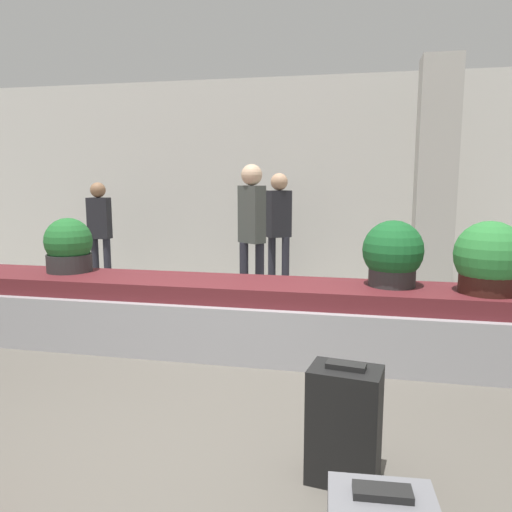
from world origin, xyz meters
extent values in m
plane|color=#59544C|center=(0.00, 0.00, 0.00)|extent=(18.00, 18.00, 0.00)
cube|color=silver|center=(0.00, 5.06, 1.60)|extent=(18.00, 0.06, 3.20)
cube|color=#9E9EA3|center=(0.00, 1.77, 0.26)|extent=(7.48, 0.90, 0.52)
cube|color=#5B1E23|center=(0.00, 1.77, 0.60)|extent=(7.18, 0.74, 0.17)
cube|color=beige|center=(1.90, 4.18, 1.60)|extent=(0.49, 0.49, 3.20)
cube|color=black|center=(1.07, -1.06, 0.53)|extent=(0.22, 0.11, 0.03)
cube|color=black|center=(0.91, -0.19, 0.33)|extent=(0.42, 0.32, 0.65)
cube|color=black|center=(0.91, -0.19, 0.67)|extent=(0.22, 0.12, 0.03)
cylinder|color=#381914|center=(2.05, 1.73, 0.77)|extent=(0.47, 0.47, 0.17)
sphere|color=#2D7F38|center=(2.05, 1.73, 1.02)|extent=(0.59, 0.59, 0.59)
cylinder|color=#2D2D2D|center=(1.26, 1.86, 0.78)|extent=(0.42, 0.42, 0.18)
sphere|color=#195B28|center=(1.26, 1.86, 1.02)|extent=(0.55, 0.55, 0.55)
cylinder|color=#2D2D2D|center=(-2.05, 1.90, 0.78)|extent=(0.47, 0.47, 0.19)
sphere|color=#236B2D|center=(-2.05, 1.90, 1.01)|extent=(0.49, 0.49, 0.49)
cylinder|color=#282833|center=(-0.45, 3.16, 0.44)|extent=(0.11, 0.11, 0.88)
cylinder|color=#282833|center=(-0.25, 3.16, 0.44)|extent=(0.11, 0.11, 0.88)
cube|color=#474C47|center=(-0.35, 3.16, 1.23)|extent=(0.37, 0.33, 0.70)
sphere|color=beige|center=(-0.35, 3.16, 1.71)|extent=(0.26, 0.26, 0.26)
cylinder|color=#282833|center=(-2.96, 4.00, 0.39)|extent=(0.11, 0.11, 0.77)
cylinder|color=#282833|center=(-2.76, 4.00, 0.39)|extent=(0.11, 0.11, 0.77)
cube|color=#232328|center=(-2.86, 4.00, 1.08)|extent=(0.33, 0.20, 0.61)
sphere|color=#936B4C|center=(-2.86, 4.00, 1.49)|extent=(0.22, 0.22, 0.22)
cylinder|color=#282833|center=(-0.28, 4.20, 0.42)|extent=(0.11, 0.11, 0.83)
cylinder|color=#282833|center=(-0.08, 4.20, 0.42)|extent=(0.11, 0.11, 0.83)
cube|color=#232328|center=(-0.18, 4.20, 1.16)|extent=(0.36, 0.33, 0.66)
sphere|color=tan|center=(-0.18, 4.20, 1.62)|extent=(0.24, 0.24, 0.24)
camera|label=1|loc=(0.96, -2.80, 1.67)|focal=35.00mm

